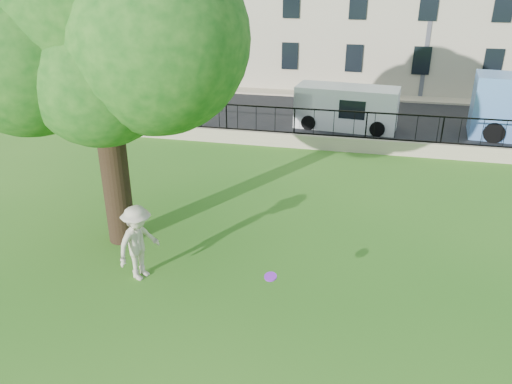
% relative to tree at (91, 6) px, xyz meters
% --- Properties ---
extents(ground, '(120.00, 120.00, 0.00)m').
position_rel_tree_xyz_m(ground, '(3.63, -2.94, -6.24)').
color(ground, '#286E1A').
rests_on(ground, ground).
extents(retaining_wall, '(50.00, 0.40, 0.60)m').
position_rel_tree_xyz_m(retaining_wall, '(3.63, 9.06, -5.94)').
color(retaining_wall, tan).
rests_on(retaining_wall, ground).
extents(iron_railing, '(50.00, 0.05, 1.13)m').
position_rel_tree_xyz_m(iron_railing, '(3.63, 9.06, -5.09)').
color(iron_railing, black).
rests_on(iron_railing, retaining_wall).
extents(street, '(60.00, 9.00, 0.01)m').
position_rel_tree_xyz_m(street, '(3.63, 13.76, -6.24)').
color(street, black).
rests_on(street, ground).
extents(sidewalk, '(60.00, 1.40, 0.12)m').
position_rel_tree_xyz_m(sidewalk, '(3.63, 18.96, -6.18)').
color(sidewalk, tan).
rests_on(sidewalk, ground).
extents(tree, '(7.80, 6.00, 9.50)m').
position_rel_tree_xyz_m(tree, '(0.00, 0.00, 0.00)').
color(tree, black).
rests_on(tree, ground).
extents(man, '(1.12, 1.44, 1.95)m').
position_rel_tree_xyz_m(man, '(1.47, -1.73, -5.27)').
color(man, beige).
rests_on(man, ground).
extents(frisbee, '(0.35, 0.34, 0.12)m').
position_rel_tree_xyz_m(frisbee, '(4.93, -2.66, -5.13)').
color(frisbee, '#9026DA').
extents(red_sedan, '(4.34, 1.82, 1.40)m').
position_rel_tree_xyz_m(red_sedan, '(-7.37, 11.46, -5.55)').
color(red_sedan, '#AE1F15').
rests_on(red_sedan, street).
extents(white_van, '(4.92, 2.34, 2.00)m').
position_rel_tree_xyz_m(white_van, '(5.63, 12.46, -5.25)').
color(white_van, white).
rests_on(white_van, street).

